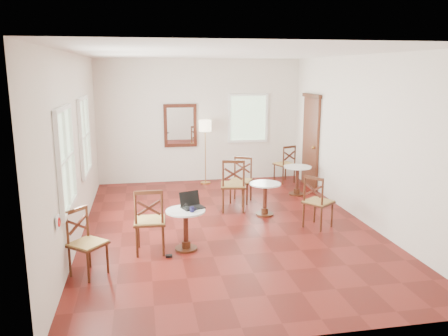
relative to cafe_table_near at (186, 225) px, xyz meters
name	(u,v)px	position (x,y,z in m)	size (l,w,h in m)	color
ground	(227,226)	(0.83, 0.94, -0.40)	(7.00, 7.00, 0.00)	#5D1510
room_shell	(221,119)	(0.77, 1.21, 1.49)	(5.02, 7.02, 3.01)	silver
cafe_table_near	(186,225)	(0.00, 0.00, 0.00)	(0.61, 0.61, 0.64)	#452111
cafe_table_mid	(265,195)	(1.66, 1.43, -0.01)	(0.60, 0.60, 0.63)	#452111
cafe_table_back	(297,177)	(2.75, 2.69, 0.00)	(0.61, 0.61, 0.65)	#452111
chair_near_a	(150,221)	(-0.54, -0.01, 0.11)	(0.49, 0.49, 1.02)	#452111
chair_near_b	(86,243)	(-1.40, -0.62, 0.06)	(0.60, 0.60, 0.92)	#452111
chair_mid_a	(233,185)	(1.12, 1.81, 0.13)	(0.56, 0.56, 1.05)	#452111
chair_mid_b	(318,202)	(2.38, 0.59, 0.08)	(0.61, 0.61, 0.95)	#452111
chair_back_a	(285,164)	(2.84, 3.83, 0.07)	(0.55, 0.55, 0.93)	#452111
chair_back_b	(241,180)	(1.41, 2.39, 0.07)	(0.58, 0.58, 0.94)	#452111
floor_lamp	(205,130)	(0.90, 4.09, 0.92)	(0.30, 0.30, 1.56)	#BF8C3F
laptop	(191,204)	(0.11, 0.13, 0.30)	(0.40, 0.37, 0.24)	black
mouse	(192,208)	(0.11, 0.03, 0.26)	(0.09, 0.05, 0.03)	black
navy_mug	(192,209)	(0.09, -0.11, 0.28)	(0.10, 0.07, 0.08)	#101035
water_glass	(186,207)	(0.01, 0.00, 0.30)	(0.06, 0.06, 0.10)	white
power_adapter	(169,256)	(-0.28, -0.25, -0.38)	(0.10, 0.06, 0.04)	black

